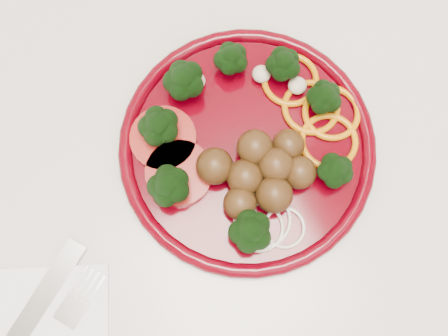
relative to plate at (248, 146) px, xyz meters
name	(u,v)px	position (x,y,z in m)	size (l,w,h in m)	color
counter	(233,232)	(-0.02, -0.02, -0.47)	(2.40, 0.60, 0.90)	beige
plate	(248,146)	(0.00, 0.00, 0.00)	(0.25, 0.25, 0.05)	#4A0009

